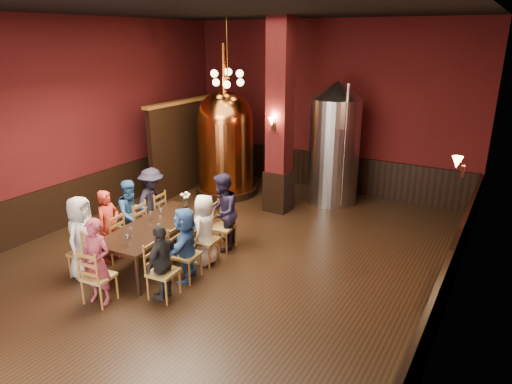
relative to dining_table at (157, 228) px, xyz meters
The scene contains 37 objects.
room 2.00m from the dining_table, 37.16° to the left, with size 10.00×10.02×4.50m.
wainscot_right 5.02m from the dining_table, ahead, with size 0.08×9.90×1.00m, color black.
wainscot_back 5.81m from the dining_table, 80.08° to the left, with size 7.90×0.08×1.00m, color black.
wainscot_left 3.06m from the dining_table, 165.64° to the left, with size 0.08×9.90×1.00m, color black.
column 3.95m from the dining_table, 78.87° to the left, with size 0.58×0.58×4.50m, color #4B1011.
partition 4.56m from the dining_table, 119.07° to the left, with size 0.22×3.50×2.40m, color black.
pendant_cluster 4.45m from the dining_table, 102.34° to the left, with size 0.90×0.90×1.70m, color #A57226, non-canonical shape.
sconce_wall 5.36m from the dining_table, 17.64° to the left, with size 0.20×0.20×0.36m, color black, non-canonical shape.
sconce_column 3.66m from the dining_table, 77.87° to the left, with size 0.20×0.20×0.36m, color black, non-canonical shape.
dining_table is the anchor object (origin of this frame).
chair_0 1.33m from the dining_table, 124.90° to the right, with size 0.46×0.46×0.92m, color #976226, non-canonical shape.
person_0 1.31m from the dining_table, 124.90° to the right, with size 0.73×0.47×1.49m, color silver.
chair_1 0.94m from the dining_table, 153.32° to the right, with size 0.46×0.46×0.92m, color #976226, non-canonical shape.
person_1 0.91m from the dining_table, 153.32° to the right, with size 0.51×0.33×1.40m, color #A8291C.
chair_2 0.94m from the dining_table, 164.25° to the left, with size 0.46×0.46×0.92m, color #976226, non-canonical shape.
person_2 0.91m from the dining_table, 164.25° to the left, with size 0.68×0.34×1.41m, color #274F83.
chair_3 1.33m from the dining_table, 135.83° to the left, with size 0.46×0.46×0.92m, color #976226, non-canonical shape.
person_3 1.31m from the dining_table, 135.83° to the left, with size 0.95×0.55×1.47m, color black.
chair_4 1.33m from the dining_table, 44.17° to the right, with size 0.46×0.46×0.92m, color #976226, non-canonical shape.
person_4 1.31m from the dining_table, 44.17° to the right, with size 0.75×0.31×1.29m, color black.
chair_5 0.94m from the dining_table, 15.75° to the right, with size 0.46×0.46×0.92m, color #976226, non-canonical shape.
person_5 0.91m from the dining_table, 15.75° to the right, with size 1.24×0.39×1.33m, color #355EA1.
chair_6 0.94m from the dining_table, 26.68° to the left, with size 0.46×0.46×0.92m, color #976226, non-canonical shape.
person_6 0.91m from the dining_table, 26.68° to the left, with size 0.66×0.43×1.35m, color white.
chair_7 1.33m from the dining_table, 55.10° to the left, with size 0.46×0.46×0.92m, color #976226, non-canonical shape.
person_7 1.32m from the dining_table, 55.10° to the left, with size 0.76×0.37×1.56m, color #201A34.
chair_8 1.57m from the dining_table, 84.54° to the right, with size 0.46×0.46×0.92m, color #976226, non-canonical shape.
person_8 1.55m from the dining_table, 84.54° to the right, with size 0.52×0.34×1.43m, color maroon.
copper_kettle 4.18m from the dining_table, 105.67° to the left, with size 1.82×1.82×3.90m.
steel_vessel 5.14m from the dining_table, 71.66° to the left, with size 1.64×1.64×3.05m.
rose_vase 1.04m from the dining_table, 96.22° to the left, with size 0.19×0.19×0.33m.
wine_glass_0 0.40m from the dining_table, 116.97° to the left, with size 0.07×0.07×0.17m, color white, non-canonical shape.
wine_glass_1 0.91m from the dining_table, 79.99° to the right, with size 0.07×0.07×0.17m, color white, non-canonical shape.
wine_glass_2 0.66m from the dining_table, 89.96° to the right, with size 0.07×0.07×0.17m, color white, non-canonical shape.
wine_glass_3 0.31m from the dining_table, 154.85° to the left, with size 0.07×0.07×0.17m, color white, non-canonical shape.
wine_glass_4 0.41m from the dining_table, 40.71° to the right, with size 0.07×0.07×0.17m, color white, non-canonical shape.
wine_glass_5 0.68m from the dining_table, 126.98° to the left, with size 0.07×0.07×0.17m, color white, non-canonical shape.
Camera 1 is at (4.56, -6.56, 4.09)m, focal length 32.00 mm.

